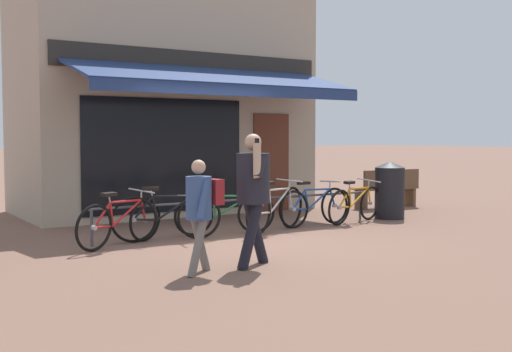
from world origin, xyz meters
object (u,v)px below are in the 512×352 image
bicycle_green (225,213)px  pedestrian_adult (253,186)px  bicycle_orange (355,204)px  pedestrian_child (201,203)px  litter_bin (390,190)px  bicycle_blue (314,206)px  bicycle_red (121,222)px  bicycle_silver (276,209)px  park_bench (388,187)px  bicycle_black (167,216)px

bicycle_green → pedestrian_adult: pedestrian_adult is taller
bicycle_orange → pedestrian_child: 5.11m
bicycle_green → litter_bin: (3.77, 0.04, 0.21)m
bicycle_blue → bicycle_red: bearing=178.6°
bicycle_red → pedestrian_child: pedestrian_child is taller
pedestrian_adult → litter_bin: size_ratio=1.49×
bicycle_red → bicycle_silver: bicycle_silver is taller
bicycle_red → pedestrian_adult: (0.86, -2.25, 0.64)m
park_bench → litter_bin: bearing=-131.1°
bicycle_blue → pedestrian_adult: (-2.87, -2.42, 0.64)m
litter_bin → park_bench: 1.89m
bicycle_blue → bicycle_silver: bearing=-172.0°
bicycle_black → pedestrian_adult: size_ratio=1.03×
bicycle_blue → pedestrian_child: bearing=-150.0°
bicycle_orange → bicycle_silver: bearing=169.0°
bicycle_green → pedestrian_adult: bearing=-98.6°
bicycle_black → bicycle_green: 1.09m
bicycle_green → park_bench: park_bench is taller
bicycle_red → park_bench: size_ratio=1.00×
pedestrian_adult → pedestrian_child: pedestrian_adult is taller
bicycle_green → pedestrian_child: 3.03m
bicycle_silver → litter_bin: (2.90, 0.24, 0.17)m
bicycle_red → pedestrian_child: (0.12, -2.27, 0.47)m
bicycle_silver → pedestrian_child: (-2.62, -2.22, 0.44)m
pedestrian_adult → park_bench: size_ratio=1.03×
bicycle_orange → pedestrian_adult: (-3.77, -2.33, 0.65)m
bicycle_black → bicycle_silver: (1.96, -0.12, 0.01)m
bicycle_red → bicycle_blue: (3.74, 0.17, -0.00)m
park_bench → bicycle_red: bearing=-164.8°
bicycle_silver → pedestrian_child: bearing=-164.0°
bicycle_green → bicycle_orange: bicycle_orange is taller
bicycle_blue → pedestrian_child: (-3.62, -2.43, 0.47)m
bicycle_black → bicycle_orange: (3.86, 0.00, -0.02)m
bicycle_black → litter_bin: (4.86, 0.12, 0.18)m
pedestrian_child → litter_bin: bearing=-167.8°
bicycle_silver → bicycle_black: bearing=152.1°
pedestrian_adult → pedestrian_child: size_ratio=1.23×
bicycle_blue → litter_bin: litter_bin is taller
bicycle_green → bicycle_orange: (2.77, -0.08, 0.00)m
bicycle_black → bicycle_orange: bearing=12.7°
bicycle_silver → bicycle_orange: bicycle_silver is taller
bicycle_orange → park_bench: size_ratio=1.03×
pedestrian_adult → litter_bin: bearing=-152.3°
bicycle_silver → park_bench: size_ratio=1.04×
bicycle_green → pedestrian_adult: size_ratio=1.02×
bicycle_blue → bicycle_orange: (0.90, -0.09, -0.01)m
pedestrian_adult → bicycle_blue: bearing=-139.4°
park_bench → bicycle_orange: bearing=-144.8°
litter_bin → bicycle_orange: bearing=-173.6°
bicycle_orange → litter_bin: litter_bin is taller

